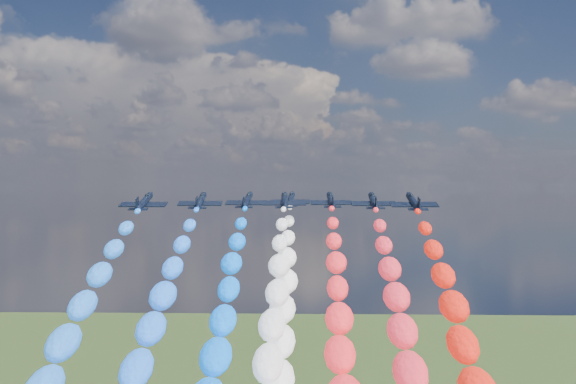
# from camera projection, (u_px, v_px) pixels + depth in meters

# --- Properties ---
(jet_0) EXTENTS (9.96, 13.30, 6.51)m
(jet_0) POSITION_uv_depth(u_px,v_px,m) (144.00, 202.00, 134.66)
(jet_0) COLOR black
(jet_1) EXTENTS (9.51, 12.97, 6.51)m
(jet_1) POSITION_uv_depth(u_px,v_px,m) (200.00, 201.00, 143.76)
(jet_1) COLOR black
(jet_2) EXTENTS (10.33, 13.55, 6.51)m
(jet_2) POSITION_uv_depth(u_px,v_px,m) (247.00, 201.00, 150.38)
(jet_2) COLOR black
(jet_3) EXTENTS (9.83, 13.20, 6.51)m
(jet_3) POSITION_uv_depth(u_px,v_px,m) (284.00, 201.00, 146.86)
(jet_3) COLOR black
(jet_4) EXTENTS (10.28, 13.52, 6.51)m
(jet_4) POSITION_uv_depth(u_px,v_px,m) (291.00, 200.00, 160.58)
(jet_4) COLOR black
(trail_4) EXTENTS (6.75, 108.73, 57.84)m
(trail_4) POSITION_uv_depth(u_px,v_px,m) (281.00, 379.00, 104.66)
(trail_4) COLOR white
(jet_5) EXTENTS (10.14, 13.42, 6.51)m
(jet_5) POSITION_uv_depth(u_px,v_px,m) (331.00, 201.00, 151.86)
(jet_5) COLOR black
(jet_6) EXTENTS (9.65, 13.07, 6.51)m
(jet_6) POSITION_uv_depth(u_px,v_px,m) (373.00, 201.00, 142.45)
(jet_6) COLOR black
(jet_7) EXTENTS (10.27, 13.52, 6.51)m
(jet_7) POSITION_uv_depth(u_px,v_px,m) (414.00, 202.00, 133.81)
(jet_7) COLOR black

